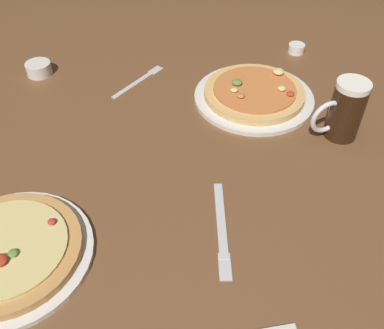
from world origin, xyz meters
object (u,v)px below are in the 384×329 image
(ramekin_sauce, at_px, (39,69))
(fork_left, at_px, (139,80))
(knife_right, at_px, (222,228))
(beer_mug_dark, at_px, (345,110))
(pizza_plate_far, at_px, (254,94))
(pizza_plate_near, at_px, (8,252))
(ramekin_butter, at_px, (296,48))

(ramekin_sauce, relative_size, fork_left, 0.45)
(fork_left, bearing_deg, knife_right, -79.07)
(beer_mug_dark, xyz_separation_m, knife_right, (-0.35, -0.23, -0.07))
(pizza_plate_far, xyz_separation_m, beer_mug_dark, (0.16, -0.19, 0.06))
(pizza_plate_near, relative_size, knife_right, 1.30)
(ramekin_sauce, distance_m, knife_right, 0.77)
(pizza_plate_near, relative_size, ramekin_butter, 6.17)
(beer_mug_dark, xyz_separation_m, ramekin_butter, (0.04, 0.41, -0.06))
(pizza_plate_near, height_order, beer_mug_dark, beer_mug_dark)
(fork_left, distance_m, knife_right, 0.58)
(pizza_plate_far, height_order, ramekin_butter, pizza_plate_far)
(beer_mug_dark, distance_m, knife_right, 0.43)
(beer_mug_dark, height_order, ramekin_butter, beer_mug_dark)
(pizza_plate_near, relative_size, pizza_plate_far, 0.96)
(pizza_plate_far, height_order, fork_left, pizza_plate_far)
(pizza_plate_near, xyz_separation_m, ramekin_sauce, (0.01, 0.66, 0.00))
(pizza_plate_far, distance_m, fork_left, 0.34)
(beer_mug_dark, distance_m, fork_left, 0.58)
(ramekin_sauce, bearing_deg, beer_mug_dark, -29.76)
(pizza_plate_far, bearing_deg, beer_mug_dark, -49.08)
(beer_mug_dark, height_order, ramekin_sauce, beer_mug_dark)
(pizza_plate_near, xyz_separation_m, ramekin_butter, (0.81, 0.64, -0.00))
(pizza_plate_near, bearing_deg, beer_mug_dark, 16.50)
(pizza_plate_near, relative_size, ramekin_sauce, 4.29)
(pizza_plate_near, height_order, ramekin_butter, pizza_plate_near)
(pizza_plate_near, xyz_separation_m, beer_mug_dark, (0.76, 0.23, 0.06))
(ramekin_butter, relative_size, knife_right, 0.21)
(pizza_plate_far, xyz_separation_m, ramekin_butter, (0.21, 0.22, -0.00))
(beer_mug_dark, xyz_separation_m, fork_left, (-0.46, 0.33, -0.07))
(pizza_plate_near, bearing_deg, ramekin_butter, 38.29)
(pizza_plate_near, relative_size, beer_mug_dark, 2.08)
(beer_mug_dark, bearing_deg, ramekin_butter, 83.95)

